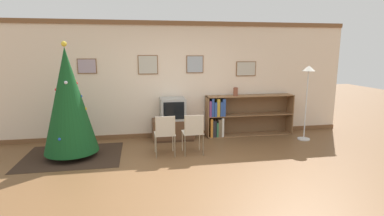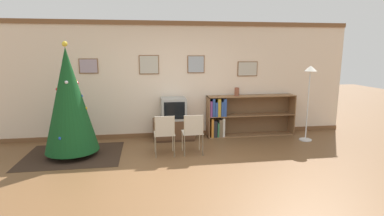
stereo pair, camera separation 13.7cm
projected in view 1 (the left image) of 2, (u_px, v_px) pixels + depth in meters
ground_plane at (190, 176)px, 4.92m from camera, size 24.00×24.00×0.00m
wall_back at (173, 80)px, 7.04m from camera, size 8.56×0.11×2.70m
area_rug at (73, 156)px, 5.86m from camera, size 1.85×1.50×0.01m
christmas_tree at (68, 101)px, 5.65m from camera, size 1.01×1.01×2.20m
tv_console at (173, 129)px, 6.94m from camera, size 0.94×0.50×0.48m
television at (173, 109)px, 6.84m from camera, size 0.56×0.49×0.50m
folding_chair_left at (165, 133)px, 5.79m from camera, size 0.40×0.40×0.82m
folding_chair_right at (193, 131)px, 5.88m from camera, size 0.40×0.40×0.82m
bookshelf at (234, 116)px, 7.24m from camera, size 2.14×0.36×0.98m
vase at (236, 91)px, 7.11m from camera, size 0.11×0.11×0.20m
standing_lamp at (308, 83)px, 6.73m from camera, size 0.28×0.28×1.71m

